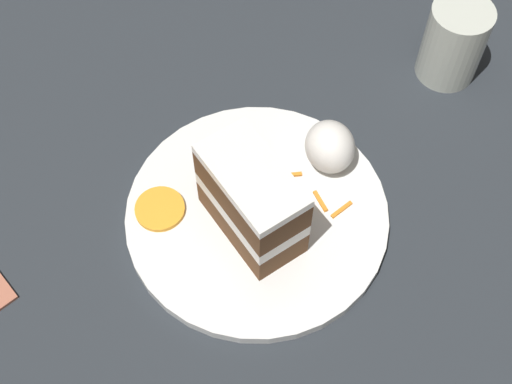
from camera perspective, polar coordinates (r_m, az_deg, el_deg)
ground_plane at (r=0.76m, az=-0.56°, el=-3.31°), size 6.00×6.00×0.00m
dining_table at (r=0.75m, az=-0.57°, el=-2.81°), size 1.15×1.12×0.03m
plate at (r=0.74m, az=0.00°, el=-1.64°), size 0.27×0.27×0.01m
cake_slice at (r=0.68m, az=-0.00°, el=-0.58°), size 0.12×0.09×0.10m
cream_dollop at (r=0.74m, az=5.93°, el=3.63°), size 0.06×0.05×0.05m
orange_garnish at (r=0.73m, az=-7.70°, el=-1.35°), size 0.05×0.05×0.01m
carrot_shreds_scatter at (r=0.75m, az=1.37°, el=1.73°), size 0.13×0.13×0.00m
drinking_glass at (r=0.85m, az=15.43°, el=11.17°), size 0.07×0.07×0.10m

